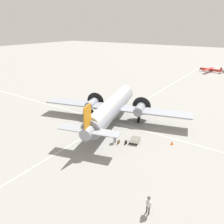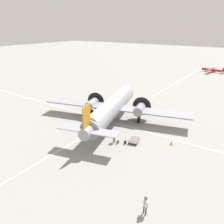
{
  "view_description": "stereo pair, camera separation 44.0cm",
  "coord_description": "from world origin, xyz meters",
  "px_view_note": "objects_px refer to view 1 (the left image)",
  "views": [
    {
      "loc": [
        -26.55,
        -17.82,
        14.36
      ],
      "look_at": [
        0.0,
        0.0,
        1.72
      ],
      "focal_mm": 35.0,
      "sensor_mm": 36.0,
      "label": 1
    },
    {
      "loc": [
        -26.3,
        -18.19,
        14.36
      ],
      "look_at": [
        0.0,
        0.0,
        1.72
      ],
      "focal_mm": 35.0,
      "sensor_mm": 36.0,
      "label": 2
    }
  ],
  "objects_px": {
    "light_aircraft_taxiing": "(224,69)",
    "traffic_cone": "(172,143)",
    "light_aircraft_distant": "(210,69)",
    "passenger_boarding": "(115,135)",
    "suitcase_near_door": "(126,142)",
    "baggage_cart": "(135,140)",
    "suitcase_upright_spare": "(119,142)",
    "airliner_main": "(113,106)",
    "crew_foreground": "(148,203)"
  },
  "relations": [
    {
      "from": "airliner_main",
      "to": "passenger_boarding",
      "type": "xyz_separation_m",
      "value": [
        -5.63,
        -4.05,
        -1.57
      ]
    },
    {
      "from": "crew_foreground",
      "to": "baggage_cart",
      "type": "height_order",
      "value": "crew_foreground"
    },
    {
      "from": "passenger_boarding",
      "to": "light_aircraft_distant",
      "type": "relative_size",
      "value": 0.17
    },
    {
      "from": "suitcase_near_door",
      "to": "traffic_cone",
      "type": "bearing_deg",
      "value": -57.26
    },
    {
      "from": "baggage_cart",
      "to": "suitcase_near_door",
      "type": "bearing_deg",
      "value": 135.16
    },
    {
      "from": "airliner_main",
      "to": "baggage_cart",
      "type": "bearing_deg",
      "value": -138.6
    },
    {
      "from": "suitcase_near_door",
      "to": "baggage_cart",
      "type": "bearing_deg",
      "value": -30.1
    },
    {
      "from": "airliner_main",
      "to": "crew_foreground",
      "type": "xyz_separation_m",
      "value": [
        -13.99,
        -12.77,
        -1.54
      ]
    },
    {
      "from": "light_aircraft_distant",
      "to": "light_aircraft_taxiing",
      "type": "distance_m",
      "value": 5.7
    },
    {
      "from": "baggage_cart",
      "to": "traffic_cone",
      "type": "distance_m",
      "value": 4.8
    },
    {
      "from": "suitcase_upright_spare",
      "to": "baggage_cart",
      "type": "height_order",
      "value": "baggage_cart"
    },
    {
      "from": "crew_foreground",
      "to": "light_aircraft_distant",
      "type": "bearing_deg",
      "value": -66.55
    },
    {
      "from": "passenger_boarding",
      "to": "suitcase_near_door",
      "type": "relative_size",
      "value": 3.22
    },
    {
      "from": "baggage_cart",
      "to": "light_aircraft_taxiing",
      "type": "height_order",
      "value": "light_aircraft_taxiing"
    },
    {
      "from": "airliner_main",
      "to": "light_aircraft_taxiing",
      "type": "height_order",
      "value": "airliner_main"
    },
    {
      "from": "crew_foreground",
      "to": "suitcase_upright_spare",
      "type": "bearing_deg",
      "value": -29.46
    },
    {
      "from": "light_aircraft_distant",
      "to": "traffic_cone",
      "type": "distance_m",
      "value": 54.3
    },
    {
      "from": "crew_foreground",
      "to": "light_aircraft_taxiing",
      "type": "height_order",
      "value": "light_aircraft_taxiing"
    },
    {
      "from": "suitcase_upright_spare",
      "to": "light_aircraft_taxiing",
      "type": "xyz_separation_m",
      "value": [
        62.03,
        -3.46,
        0.57
      ]
    },
    {
      "from": "suitcase_upright_spare",
      "to": "passenger_boarding",
      "type": "bearing_deg",
      "value": 85.67
    },
    {
      "from": "airliner_main",
      "to": "light_aircraft_taxiing",
      "type": "xyz_separation_m",
      "value": [
        56.35,
        -8.14,
        -1.77
      ]
    },
    {
      "from": "light_aircraft_distant",
      "to": "traffic_cone",
      "type": "height_order",
      "value": "light_aircraft_distant"
    },
    {
      "from": "baggage_cart",
      "to": "light_aircraft_taxiing",
      "type": "bearing_deg",
      "value": -16.57
    },
    {
      "from": "light_aircraft_distant",
      "to": "light_aircraft_taxiing",
      "type": "height_order",
      "value": "same"
    },
    {
      "from": "baggage_cart",
      "to": "crew_foreground",
      "type": "bearing_deg",
      "value": -161.35
    },
    {
      "from": "suitcase_upright_spare",
      "to": "traffic_cone",
      "type": "relative_size",
      "value": 1.02
    },
    {
      "from": "airliner_main",
      "to": "traffic_cone",
      "type": "xyz_separation_m",
      "value": [
        -1.99,
        -10.55,
        -2.34
      ]
    },
    {
      "from": "light_aircraft_taxiing",
      "to": "suitcase_near_door",
      "type": "bearing_deg",
      "value": 166.28
    },
    {
      "from": "light_aircraft_taxiing",
      "to": "traffic_cone",
      "type": "distance_m",
      "value": 58.39
    },
    {
      "from": "airliner_main",
      "to": "light_aircraft_distant",
      "type": "height_order",
      "value": "airliner_main"
    },
    {
      "from": "crew_foreground",
      "to": "baggage_cart",
      "type": "distance_m",
      "value": 11.95
    },
    {
      "from": "baggage_cart",
      "to": "traffic_cone",
      "type": "bearing_deg",
      "value": -79.54
    },
    {
      "from": "suitcase_upright_spare",
      "to": "baggage_cart",
      "type": "xyz_separation_m",
      "value": [
        1.65,
        -1.53,
        0.05
      ]
    },
    {
      "from": "crew_foreground",
      "to": "traffic_cone",
      "type": "xyz_separation_m",
      "value": [
        12.0,
        2.22,
        -0.8
      ]
    },
    {
      "from": "suitcase_near_door",
      "to": "traffic_cone",
      "type": "xyz_separation_m",
      "value": [
        3.24,
        -5.03,
        -0.01
      ]
    },
    {
      "from": "suitcase_near_door",
      "to": "suitcase_upright_spare",
      "type": "distance_m",
      "value": 0.96
    },
    {
      "from": "light_aircraft_distant",
      "to": "suitcase_near_door",
      "type": "bearing_deg",
      "value": 99.05
    },
    {
      "from": "airliner_main",
      "to": "light_aircraft_distant",
      "type": "bearing_deg",
      "value": -20.53
    },
    {
      "from": "suitcase_near_door",
      "to": "traffic_cone",
      "type": "relative_size",
      "value": 1.04
    },
    {
      "from": "airliner_main",
      "to": "light_aircraft_distant",
      "type": "distance_m",
      "value": 52.19
    },
    {
      "from": "crew_foreground",
      "to": "suitcase_upright_spare",
      "type": "height_order",
      "value": "crew_foreground"
    },
    {
      "from": "suitcase_near_door",
      "to": "light_aircraft_taxiing",
      "type": "bearing_deg",
      "value": -2.44
    },
    {
      "from": "passenger_boarding",
      "to": "suitcase_upright_spare",
      "type": "distance_m",
      "value": 1.0
    },
    {
      "from": "airliner_main",
      "to": "suitcase_upright_spare",
      "type": "relative_size",
      "value": 47.82
    },
    {
      "from": "suitcase_upright_spare",
      "to": "traffic_cone",
      "type": "xyz_separation_m",
      "value": [
        3.69,
        -5.87,
        -0.0
      ]
    },
    {
      "from": "passenger_boarding",
      "to": "suitcase_upright_spare",
      "type": "relative_size",
      "value": 3.29
    },
    {
      "from": "crew_foreground",
      "to": "suitcase_near_door",
      "type": "distance_m",
      "value": 11.4
    },
    {
      "from": "baggage_cart",
      "to": "suitcase_upright_spare",
      "type": "bearing_deg",
      "value": 122.37
    },
    {
      "from": "suitcase_near_door",
      "to": "suitcase_upright_spare",
      "type": "relative_size",
      "value": 1.02
    },
    {
      "from": "airliner_main",
      "to": "light_aircraft_distant",
      "type": "xyz_separation_m",
      "value": [
        51.97,
        -4.49,
        -1.77
      ]
    }
  ]
}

